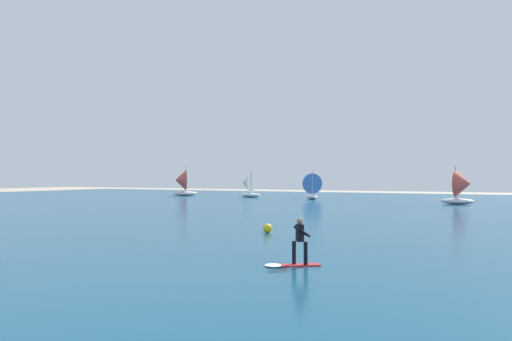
{
  "coord_description": "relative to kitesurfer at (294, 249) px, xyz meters",
  "views": [
    {
      "loc": [
        10.68,
        -0.09,
        3.24
      ],
      "look_at": [
        1.18,
        18.42,
        3.47
      ],
      "focal_mm": 35.6,
      "sensor_mm": 36.0,
      "label": 1
    }
  ],
  "objects": [
    {
      "name": "sailboat_trailing",
      "position": [
        -28.72,
        50.24,
        1.2
      ],
      "size": [
        3.32,
        2.79,
        3.94
      ],
      "color": "white",
      "rests_on": "ocean"
    },
    {
      "name": "sailboat_mid_right",
      "position": [
        1.58,
        44.01,
        1.36
      ],
      "size": [
        3.75,
        3.23,
        4.29
      ],
      "color": "white",
      "rests_on": "ocean"
    },
    {
      "name": "sailboat_anchored_offshore",
      "position": [
        -40.51,
        49.96,
        1.53
      ],
      "size": [
        4.16,
        4.03,
        4.65
      ],
      "color": "white",
      "rests_on": "ocean"
    },
    {
      "name": "ocean",
      "position": [
        -3.77,
        33.65,
        -0.65
      ],
      "size": [
        160.0,
        90.0,
        0.1
      ],
      "primitive_type": "cube",
      "color": "navy",
      "rests_on": "ground"
    },
    {
      "name": "kitesurfer",
      "position": [
        0.0,
        0.0,
        0.0
      ],
      "size": [
        1.91,
        1.6,
        1.67
      ],
      "color": "red",
      "rests_on": "ocean"
    },
    {
      "name": "sailboat_mid_left",
      "position": [
        -18.09,
        48.86,
        1.2
      ],
      "size": [
        3.34,
        3.54,
        3.94
      ],
      "color": "white",
      "rests_on": "ocean"
    },
    {
      "name": "marker_buoy",
      "position": [
        -5.31,
        8.8,
        -0.34
      ],
      "size": [
        0.52,
        0.52,
        0.52
      ],
      "primitive_type": "sphere",
      "color": "yellow",
      "rests_on": "ocean"
    }
  ]
}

